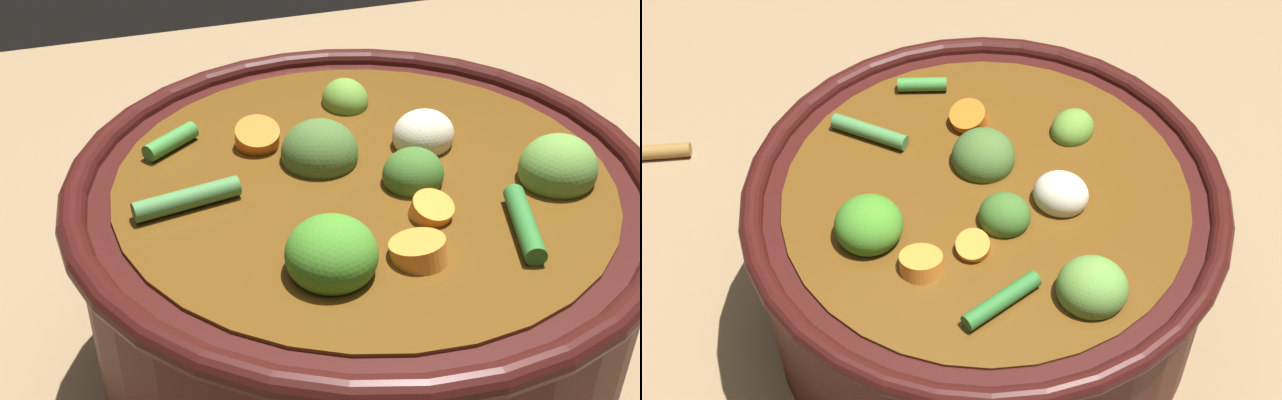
# 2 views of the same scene
# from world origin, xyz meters

# --- Properties ---
(ground_plane) EXTENTS (1.10, 1.10, 0.00)m
(ground_plane) POSITION_xyz_m (0.00, 0.00, 0.00)
(ground_plane) COLOR #8C704C
(cooking_pot) EXTENTS (0.31, 0.31, 0.16)m
(cooking_pot) POSITION_xyz_m (-0.00, -0.00, 0.07)
(cooking_pot) COLOR #38110F
(cooking_pot) RESTS_ON ground_plane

